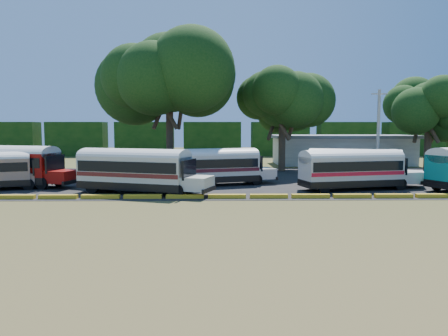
{
  "coord_description": "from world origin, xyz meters",
  "views": [
    {
      "loc": [
        0.79,
        -29.84,
        5.08
      ],
      "look_at": [
        1.37,
        6.0,
        1.72
      ],
      "focal_mm": 35.0,
      "sensor_mm": 36.0,
      "label": 1
    }
  ],
  "objects_px": {
    "bus_red": "(11,163)",
    "tree_west": "(169,73)",
    "bus_white_red": "(353,167)",
    "bus_cream_west": "(137,168)"
  },
  "relations": [
    {
      "from": "bus_cream_west",
      "to": "bus_white_red",
      "type": "relative_size",
      "value": 1.05
    },
    {
      "from": "bus_cream_west",
      "to": "bus_white_red",
      "type": "distance_m",
      "value": 17.25
    },
    {
      "from": "bus_white_red",
      "to": "bus_red",
      "type": "bearing_deg",
      "value": 161.78
    },
    {
      "from": "bus_red",
      "to": "tree_west",
      "type": "bearing_deg",
      "value": 54.44
    },
    {
      "from": "bus_red",
      "to": "bus_white_red",
      "type": "xyz_separation_m",
      "value": [
        28.76,
        -2.72,
        -0.16
      ]
    },
    {
      "from": "tree_west",
      "to": "bus_white_red",
      "type": "bearing_deg",
      "value": -38.47
    },
    {
      "from": "bus_white_red",
      "to": "tree_west",
      "type": "relative_size",
      "value": 0.68
    },
    {
      "from": "bus_white_red",
      "to": "tree_west",
      "type": "distance_m",
      "value": 22.53
    },
    {
      "from": "bus_red",
      "to": "tree_west",
      "type": "distance_m",
      "value": 18.43
    },
    {
      "from": "bus_white_red",
      "to": "tree_west",
      "type": "xyz_separation_m",
      "value": [
        -16.16,
        12.84,
        9.02
      ]
    }
  ]
}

